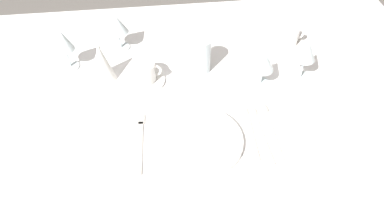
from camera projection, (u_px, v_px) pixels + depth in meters
name	position (u px, v px, depth m)	size (l,w,h in m)	color
ground_plane	(183.00, 212.00, 1.74)	(6.00, 6.00, 0.00)	slate
dining_table	(180.00, 112.00, 1.28)	(1.80, 1.11, 0.74)	white
dinner_plate	(197.00, 141.00, 1.07)	(0.26, 0.26, 0.02)	white
fork_outer	(140.00, 140.00, 1.08)	(0.03, 0.22, 0.00)	beige
dinner_knife	(251.00, 133.00, 1.10)	(0.03, 0.21, 0.00)	beige
spoon_soup	(259.00, 127.00, 1.11)	(0.03, 0.22, 0.01)	beige
spoon_dessert	(269.00, 124.00, 1.12)	(0.03, 0.22, 0.01)	beige
saucer_left	(144.00, 81.00, 1.25)	(0.14, 0.14, 0.01)	white
coffee_cup_left	(143.00, 72.00, 1.23)	(0.10, 0.08, 0.06)	white
saucer_right	(285.00, 44.00, 1.40)	(0.14, 0.14, 0.01)	white
coffee_cup_right	(288.00, 35.00, 1.37)	(0.10, 0.08, 0.07)	white
wine_glass_centre	(263.00, 62.00, 1.19)	(0.07, 0.07, 0.13)	silver
wine_glass_left	(117.00, 26.00, 1.32)	(0.07, 0.07, 0.13)	silver
wine_glass_right	(306.00, 53.00, 1.20)	(0.07, 0.07, 0.15)	silver
wine_glass_far	(63.00, 43.00, 1.24)	(0.06, 0.06, 0.15)	silver
drink_tumbler	(200.00, 57.00, 1.26)	(0.07, 0.07, 0.12)	silver
napkin_folded	(101.00, 62.00, 1.22)	(0.08, 0.08, 0.14)	white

